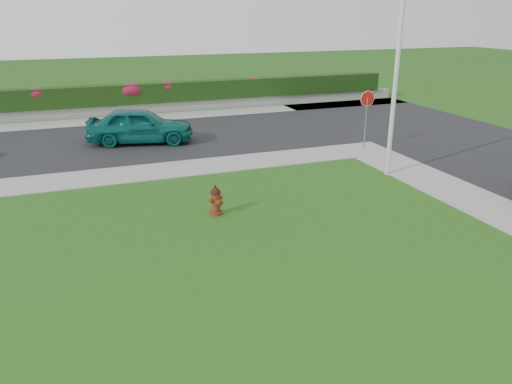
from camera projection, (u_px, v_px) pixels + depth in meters
name	position (u px, v px, depth m)	size (l,w,h in m)	color
ground	(309.00, 278.00, 11.13)	(120.00, 120.00, 0.00)	black
street_far	(65.00, 147.00, 21.81)	(26.00, 8.00, 0.04)	black
sidewalk_far	(35.00, 184.00, 17.08)	(24.00, 2.00, 0.04)	gray
curb_corner	(363.00, 150.00, 21.35)	(2.00, 2.00, 0.04)	gray
sidewalk_beyond	(141.00, 118.00, 27.53)	(34.00, 2.00, 0.04)	gray
retaining_wall	(136.00, 109.00, 28.75)	(34.00, 0.40, 0.60)	gray
hedge	(135.00, 94.00, 28.55)	(32.00, 0.90, 1.10)	black
fire_hydrant	(216.00, 201.00, 14.48)	(0.46, 0.44, 0.89)	#51230C
sedan_teal	(140.00, 125.00, 22.13)	(1.85, 4.60, 1.57)	#0C5D57
utility_pole	(396.00, 80.00, 17.01)	(0.16, 0.16, 6.80)	silver
stop_sign	(367.00, 106.00, 20.92)	(0.68, 0.06, 2.50)	slate
flower_clump_c	(37.00, 93.00, 26.66)	(1.23, 0.79, 0.61)	#A91D39
flower_clump_d	(131.00, 90.00, 28.30)	(1.54, 0.99, 0.77)	#A91D39
flower_clump_e	(167.00, 87.00, 28.97)	(1.19, 0.76, 0.59)	#A91D39
flower_clump_f	(254.00, 82.00, 30.73)	(1.03, 0.66, 0.52)	#A91D39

